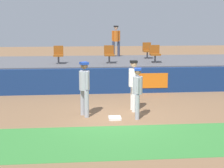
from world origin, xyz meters
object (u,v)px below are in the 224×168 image
Objects in this scene: player_fielder_home at (134,82)px; seat_front_center at (109,53)px; spectator_hooded at (116,39)px; first_base at (115,118)px; seat_front_left at (58,54)px; seat_front_right at (155,53)px; player_coach_visitor at (138,90)px; seat_back_right at (147,50)px; player_runner_visitor at (84,85)px.

player_fielder_home is 2.16× the size of seat_front_center.
seat_front_center is 3.12m from spectator_hooded.
spectator_hooded is (0.94, 8.65, 2.09)m from first_base.
seat_front_center is 2.37m from seat_front_left.
seat_front_left is at bearing -179.99° from seat_front_right.
spectator_hooded reaches higher than player_coach_visitor.
seat_front_center is at bearing -165.17° from player_coach_visitor.
spectator_hooded reaches higher than seat_front_center.
first_base is 5.86m from seat_front_center.
seat_front_center is at bearing 70.70° from spectator_hooded.
first_base is 1.20m from player_coach_visitor.
seat_front_left reaches higher than player_coach_visitor.
seat_front_left is (-2.83, 5.58, 0.65)m from player_coach_visitor.
first_base is 0.48× the size of seat_back_right.
spectator_hooded reaches higher than seat_front_left.
player_coach_visitor is at bearing -107.31° from seat_front_right.
player_fielder_home is 1.84m from player_runner_visitor.
seat_front_center is at bearing -140.17° from seat_back_right.
player_fielder_home is at bearing 81.47° from spectator_hooded.
seat_front_right is (4.57, 0.00, 0.00)m from seat_front_left.
seat_front_left is (-1.10, 5.14, 0.55)m from player_runner_visitor.
seat_front_center is (-0.48, 4.57, 0.57)m from player_fielder_home.
seat_back_right is at bearing 21.67° from seat_front_left.
seat_front_right reaches higher than player_fielder_home.
first_base is 0.48× the size of seat_front_right.
first_base is at bearing -113.88° from seat_front_right.
seat_front_right is 0.50× the size of spectator_hooded.
player_coach_visitor is 2.00× the size of seat_back_right.
player_runner_visitor is 6.23m from seat_front_right.
seat_front_right is 3.42m from spectator_hooded.
seat_front_center is at bearing 0.00° from seat_front_left.
player_fielder_home is 2.16× the size of seat_front_right.
seat_front_center is 1.00× the size of seat_front_right.
player_fielder_home reaches higher than player_coach_visitor.
seat_front_center is 1.00× the size of seat_front_left.
first_base is at bearing -75.66° from player_coach_visitor.
seat_front_left and seat_back_right have the same top height.
spectator_hooded reaches higher than player_fielder_home.
seat_back_right is (3.44, 6.94, 0.55)m from player_runner_visitor.
player_fielder_home is 1.07× the size of spectator_hooded.
seat_front_center and seat_front_right have the same top height.
spectator_hooded reaches higher than first_base.
player_coach_visitor is at bearing -85.34° from seat_front_center.
player_coach_visitor is 2.00× the size of seat_front_left.
player_fielder_home is 7.66m from spectator_hooded.
seat_front_left is 4.87m from seat_back_right.
seat_front_left is 1.00× the size of seat_front_right.
spectator_hooded is (3.01, 3.01, 0.51)m from seat_front_left.
first_base is 0.24× the size of player_coach_visitor.
player_coach_visitor is at bearing 81.48° from spectator_hooded.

